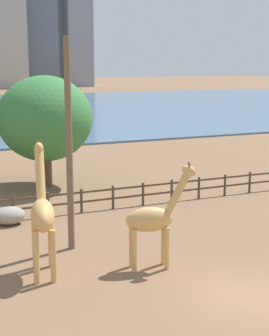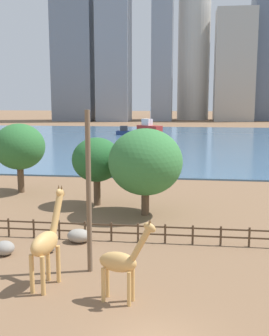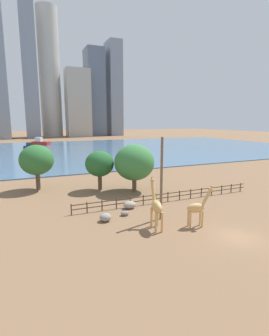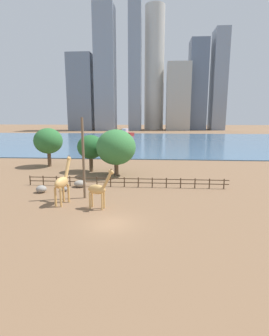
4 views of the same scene
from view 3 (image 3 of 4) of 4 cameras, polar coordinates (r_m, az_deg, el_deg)
ground_plane at (r=99.14m, az=-13.10°, el=3.88°), size 400.00×400.00×0.00m
harbor_water at (r=96.20m, az=-12.77°, el=3.76°), size 180.00×86.00×0.20m
giraffe_tall at (r=27.35m, az=13.51°, el=-8.42°), size 2.88×1.10×4.18m
giraffe_companion at (r=26.12m, az=4.76°, el=-8.20°), size 1.30×3.33×5.00m
utility_pole at (r=28.14m, az=5.88°, el=-2.38°), size 0.28×0.28×8.95m
boulder_near_fence at (r=32.37m, az=-1.06°, el=-8.02°), size 1.57×1.20×0.90m
boulder_by_pole at (r=30.11m, az=-2.14°, el=-9.82°), size 0.95×0.72×0.54m
boulder_small at (r=28.61m, az=-6.35°, el=-10.62°), size 1.26×1.17×0.88m
enclosure_fence at (r=35.30m, az=7.51°, el=-6.03°), size 26.12×0.14×1.30m
tree_left_large at (r=39.27m, az=-0.04°, el=1.20°), size 6.02×6.02×7.14m
tree_center_broad at (r=42.73m, az=-20.53°, el=1.62°), size 5.13×5.13×7.00m
tree_right_tall at (r=40.31m, az=-7.62°, el=0.88°), size 4.36×4.36×6.09m
boat_ferry at (r=107.21m, az=-21.71°, el=4.40°), size 5.37×2.49×2.28m
boat_sailboat at (r=120.83m, az=-19.79°, el=5.28°), size 7.62×6.87×6.82m
skyline_block_central at (r=189.30m, az=-17.98°, el=18.90°), size 13.31×13.31×81.01m
skyline_tower_glass at (r=196.57m, az=-4.57°, el=16.66°), size 9.02×15.50×65.06m
skyline_block_left at (r=178.79m, az=-21.98°, el=20.69°), size 8.16×9.77×90.12m
skyline_block_right at (r=182.10m, az=-12.19°, el=13.58°), size 15.46×12.32×43.58m
skyline_block_wide at (r=192.97m, az=-8.68°, el=15.81°), size 11.82×15.50×59.13m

